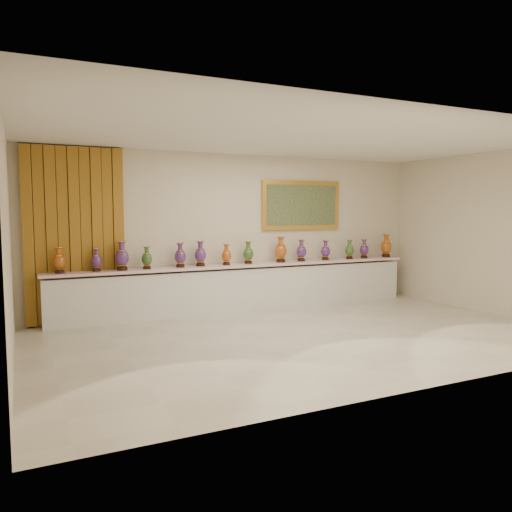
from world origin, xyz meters
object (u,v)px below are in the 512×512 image
Objects in this scene: counter at (244,288)px; vase_0 at (59,261)px; vase_1 at (96,261)px; vase_2 at (122,257)px.

vase_0 is at bearing -179.50° from counter.
vase_1 is (-2.72, -0.02, 0.64)m from counter.
vase_1 is at bearing 175.50° from vase_2.
vase_0 is 1.00m from vase_2.
vase_0 is 0.85× the size of vase_2.
counter is 16.96× the size of vase_0.
vase_0 is (-3.30, -0.03, 0.66)m from counter.
vase_1 reaches higher than counter.
vase_0 reaches higher than vase_1.
vase_2 is (-2.30, -0.05, 0.69)m from counter.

